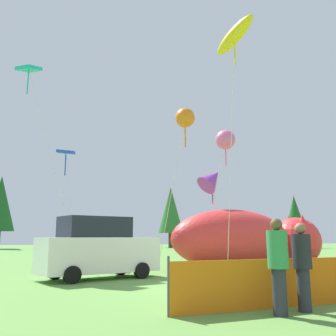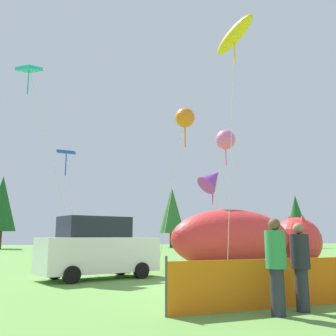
% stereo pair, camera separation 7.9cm
% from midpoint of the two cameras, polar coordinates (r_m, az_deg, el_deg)
% --- Properties ---
extents(ground_plane, '(120.00, 120.00, 0.00)m').
position_cam_midpoint_polar(ground_plane, '(11.64, 6.92, -17.82)').
color(ground_plane, '#609342').
extents(parked_car, '(4.61, 3.13, 2.23)m').
position_cam_midpoint_polar(parked_car, '(14.25, -10.47, -12.00)').
color(parked_car, white).
rests_on(parked_car, ground).
extents(folding_chair, '(0.63, 0.63, 0.93)m').
position_cam_midpoint_polar(folding_chair, '(12.15, 21.59, -14.30)').
color(folding_chair, maroon).
rests_on(folding_chair, ground).
extents(inflatable_cat, '(8.66, 4.21, 2.78)m').
position_cam_midpoint_polar(inflatable_cat, '(18.70, 12.17, -10.87)').
color(inflatable_cat, red).
rests_on(inflatable_cat, ground).
extents(safety_fence, '(8.23, 1.04, 1.14)m').
position_cam_midpoint_polar(safety_fence, '(9.86, 23.92, -15.36)').
color(safety_fence, orange).
rests_on(safety_fence, ground).
extents(spectator_in_green_shirt, '(0.41, 0.41, 1.89)m').
position_cam_midpoint_polar(spectator_in_green_shirt, '(7.96, 16.42, -13.53)').
color(spectator_in_green_shirt, '#2D2D38').
rests_on(spectator_in_green_shirt, ground).
extents(spectator_in_red_shirt, '(0.39, 0.39, 1.80)m').
position_cam_midpoint_polar(spectator_in_red_shirt, '(8.54, 19.79, -13.41)').
color(spectator_in_red_shirt, '#2D2D38').
rests_on(spectator_in_red_shirt, ground).
extents(kite_purple_delta, '(1.89, 1.66, 5.16)m').
position_cam_midpoint_polar(kite_purple_delta, '(19.09, 6.89, -1.68)').
color(kite_purple_delta, silver).
rests_on(kite_purple_delta, ground).
extents(kite_pink_octopus, '(1.60, 1.51, 6.73)m').
position_cam_midpoint_polar(kite_pink_octopus, '(18.82, 8.86, 4.24)').
color(kite_pink_octopus, silver).
rests_on(kite_pink_octopus, ground).
extents(kite_blue_box, '(1.36, 2.00, 6.23)m').
position_cam_midpoint_polar(kite_blue_box, '(21.08, -15.11, 2.10)').
color(kite_blue_box, silver).
rests_on(kite_blue_box, ground).
extents(kite_teal_diamond, '(3.46, 1.68, 9.74)m').
position_cam_midpoint_polar(kite_teal_diamond, '(19.89, -20.17, 13.37)').
color(kite_teal_diamond, silver).
rests_on(kite_teal_diamond, ground).
extents(kite_yellow_hero, '(1.13, 2.63, 10.57)m').
position_cam_midpoint_polar(kite_yellow_hero, '(17.22, 10.18, 19.11)').
color(kite_yellow_hero, silver).
rests_on(kite_yellow_hero, ground).
extents(kite_orange_flower, '(1.18, 2.48, 7.02)m').
position_cam_midpoint_polar(kite_orange_flower, '(16.39, 2.73, 7.57)').
color(kite_orange_flower, silver).
rests_on(kite_orange_flower, ground).
extents(horizon_tree_east, '(3.75, 3.75, 8.95)m').
position_cam_midpoint_polar(horizon_tree_east, '(51.04, -24.00, -4.99)').
color(horizon_tree_east, brown).
rests_on(horizon_tree_east, ground).
extents(horizon_tree_west, '(2.92, 2.92, 6.96)m').
position_cam_midpoint_polar(horizon_tree_west, '(53.44, 18.98, -6.84)').
color(horizon_tree_west, brown).
rests_on(horizon_tree_west, ground).
extents(horizon_tree_northeast, '(3.43, 3.43, 8.20)m').
position_cam_midpoint_polar(horizon_tree_northeast, '(51.52, 0.64, -6.44)').
color(horizon_tree_northeast, brown).
rests_on(horizon_tree_northeast, ground).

